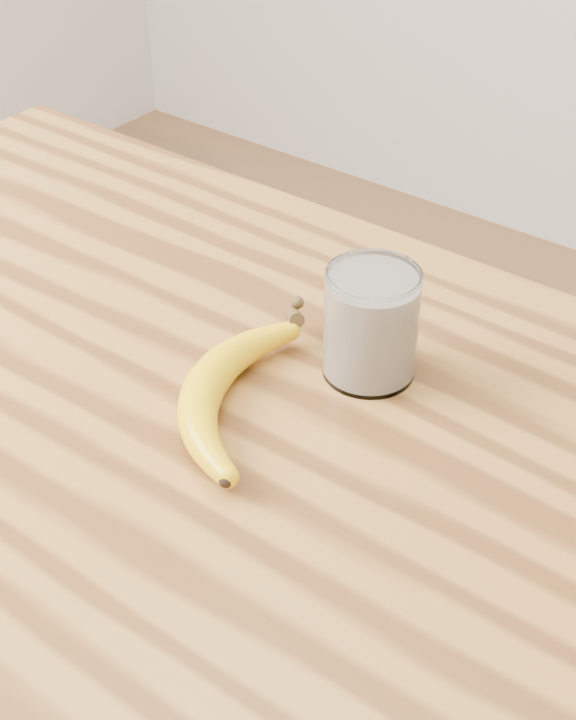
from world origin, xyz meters
The scene contains 3 objects.
table centered at (0.00, 0.00, 0.77)m, with size 1.20×0.80×0.90m.
smoothie_glass centered at (0.10, 0.17, 0.95)m, with size 0.08×0.08×0.10m.
banana centered at (0.01, 0.05, 0.92)m, with size 0.11×0.30×0.04m, color #EBB70A, non-canonical shape.
Camera 1 is at (0.47, -0.43, 1.44)m, focal length 50.00 mm.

